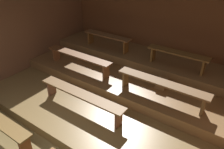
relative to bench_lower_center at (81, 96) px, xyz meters
name	(u,v)px	position (x,y,z in m)	size (l,w,h in m)	color
ground	(101,110)	(0.18, 0.46, -0.61)	(6.31, 5.88, 0.08)	olive
wall_back	(153,29)	(0.18, 3.03, 0.69)	(6.31, 0.06, 2.51)	brown
wall_left	(19,35)	(-2.61, 0.46, 0.69)	(0.06, 5.88, 2.51)	brown
platform_lower	(115,94)	(0.18, 1.02, -0.45)	(5.51, 3.95, 0.23)	olive
platform_middle	(131,73)	(0.18, 1.79, -0.22)	(5.51, 2.41, 0.23)	olive
platform_upper	(142,58)	(0.18, 2.41, 0.01)	(5.51, 1.18, 0.23)	olive
bench_lower_center	(81,96)	(0.00, 0.00, 0.00)	(2.17, 0.28, 0.41)	brown
bench_middle_left	(79,57)	(-1.01, 1.05, 0.23)	(2.03, 0.28, 0.41)	brown
bench_middle_right	(162,85)	(1.36, 1.05, 0.23)	(2.03, 0.28, 0.41)	brown
bench_upper_left	(107,38)	(-0.90, 2.20, 0.45)	(1.54, 0.28, 0.41)	brown
bench_upper_right	(178,55)	(1.25, 2.20, 0.45)	(1.54, 0.28, 0.41)	brown
wooden_crate_middle	(162,83)	(1.21, 1.44, 0.02)	(0.24, 0.24, 0.24)	#997349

